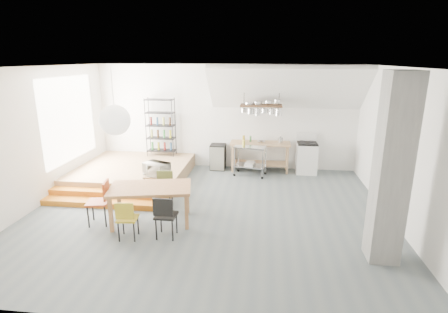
# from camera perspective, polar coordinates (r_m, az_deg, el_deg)

# --- Properties ---
(floor) EXTENTS (8.00, 8.00, 0.00)m
(floor) POSITION_cam_1_polar(r_m,az_deg,el_deg) (8.04, -2.63, -9.03)
(floor) COLOR #586165
(floor) RESTS_ON ground
(wall_back) EXTENTS (8.00, 0.04, 3.20)m
(wall_back) POSITION_cam_1_polar(r_m,az_deg,el_deg) (10.91, 0.26, 6.44)
(wall_back) COLOR silver
(wall_back) RESTS_ON ground
(wall_left) EXTENTS (0.04, 7.00, 3.20)m
(wall_left) POSITION_cam_1_polar(r_m,az_deg,el_deg) (9.06, -28.61, 2.57)
(wall_left) COLOR silver
(wall_left) RESTS_ON ground
(wall_right) EXTENTS (0.04, 7.00, 3.20)m
(wall_right) POSITION_cam_1_polar(r_m,az_deg,el_deg) (7.91, 27.13, 1.08)
(wall_right) COLOR silver
(wall_right) RESTS_ON ground
(ceiling) EXTENTS (8.00, 7.00, 0.02)m
(ceiling) POSITION_cam_1_polar(r_m,az_deg,el_deg) (7.30, -2.95, 14.42)
(ceiling) COLOR white
(ceiling) RESTS_ON wall_back
(slope_ceiling) EXTENTS (4.40, 1.44, 1.32)m
(slope_ceiling) POSITION_cam_1_polar(r_m,az_deg,el_deg) (10.14, 10.21, 10.90)
(slope_ceiling) COLOR white
(slope_ceiling) RESTS_ON wall_back
(window_pane) EXTENTS (0.02, 2.50, 2.20)m
(window_pane) POSITION_cam_1_polar(r_m,az_deg,el_deg) (10.25, -23.93, 5.62)
(window_pane) COLOR white
(window_pane) RESTS_ON wall_left
(platform) EXTENTS (3.00, 3.00, 0.40)m
(platform) POSITION_cam_1_polar(r_m,az_deg,el_deg) (10.41, -14.53, -2.47)
(platform) COLOR #A58252
(platform) RESTS_ON ground
(step_lower) EXTENTS (3.00, 0.35, 0.13)m
(step_lower) POSITION_cam_1_polar(r_m,az_deg,el_deg) (8.79, -19.02, -7.21)
(step_lower) COLOR #C56D17
(step_lower) RESTS_ON ground
(step_upper) EXTENTS (3.00, 0.35, 0.27)m
(step_upper) POSITION_cam_1_polar(r_m,az_deg,el_deg) (9.06, -18.11, -5.99)
(step_upper) COLOR #C56D17
(step_upper) RESTS_ON ground
(concrete_column) EXTENTS (0.50, 0.50, 3.20)m
(concrete_column) POSITION_cam_1_polar(r_m,az_deg,el_deg) (6.31, 25.69, -2.12)
(concrete_column) COLOR slate
(concrete_column) RESTS_ON ground
(kitchen_counter) EXTENTS (1.80, 0.60, 0.91)m
(kitchen_counter) POSITION_cam_1_polar(r_m,az_deg,el_deg) (10.70, 5.90, 0.83)
(kitchen_counter) COLOR #A58252
(kitchen_counter) RESTS_ON ground
(stove) EXTENTS (0.60, 0.60, 1.18)m
(stove) POSITION_cam_1_polar(r_m,az_deg,el_deg) (10.82, 13.31, -0.14)
(stove) COLOR white
(stove) RESTS_ON ground
(pot_rack) EXTENTS (1.20, 0.50, 1.43)m
(pot_rack) POSITION_cam_1_polar(r_m,az_deg,el_deg) (10.21, 6.25, 7.84)
(pot_rack) COLOR #402619
(pot_rack) RESTS_ON ceiling
(wire_shelving) EXTENTS (0.88, 0.38, 1.80)m
(wire_shelving) POSITION_cam_1_polar(r_m,az_deg,el_deg) (11.07, -10.30, 4.89)
(wire_shelving) COLOR black
(wire_shelving) RESTS_ON platform
(microwave_shelf) EXTENTS (0.60, 0.40, 0.16)m
(microwave_shelf) POSITION_cam_1_polar(r_m,az_deg,el_deg) (8.83, -10.89, -3.17)
(microwave_shelf) COLOR #A58252
(microwave_shelf) RESTS_ON platform
(paper_lantern) EXTENTS (0.60, 0.60, 0.60)m
(paper_lantern) POSITION_cam_1_polar(r_m,az_deg,el_deg) (7.18, -17.37, 5.69)
(paper_lantern) COLOR white
(paper_lantern) RESTS_ON ceiling
(dining_table) EXTENTS (1.82, 1.25, 0.79)m
(dining_table) POSITION_cam_1_polar(r_m,az_deg,el_deg) (7.47, -11.92, -5.47)
(dining_table) COLOR #8F5D34
(dining_table) RESTS_ON ground
(chair_mustard) EXTENTS (0.40, 0.40, 0.80)m
(chair_mustard) POSITION_cam_1_polar(r_m,az_deg,el_deg) (6.94, -15.63, -9.45)
(chair_mustard) COLOR #AA941D
(chair_mustard) RESTS_ON ground
(chair_black) EXTENTS (0.40, 0.40, 0.87)m
(chair_black) POSITION_cam_1_polar(r_m,az_deg,el_deg) (6.82, -9.63, -9.17)
(chair_black) COLOR black
(chair_black) RESTS_ON ground
(chair_olive) EXTENTS (0.42, 0.42, 0.86)m
(chair_olive) POSITION_cam_1_polar(r_m,az_deg,el_deg) (8.21, -9.72, -4.84)
(chair_olive) COLOR #59622E
(chair_olive) RESTS_ON ground
(chair_red) EXTENTS (0.50, 0.50, 0.94)m
(chair_red) POSITION_cam_1_polar(r_m,az_deg,el_deg) (7.72, -19.40, -6.51)
(chair_red) COLOR #B6441A
(chair_red) RESTS_ON ground
(rolling_cart) EXTENTS (0.99, 0.67, 0.90)m
(rolling_cart) POSITION_cam_1_polar(r_m,az_deg,el_deg) (10.29, 4.29, 0.01)
(rolling_cart) COLOR silver
(rolling_cart) RESTS_ON ground
(mini_fridge) EXTENTS (0.46, 0.46, 0.79)m
(mini_fridge) POSITION_cam_1_polar(r_m,az_deg,el_deg) (10.90, -0.99, -0.06)
(mini_fridge) COLOR black
(mini_fridge) RESTS_ON ground
(microwave) EXTENTS (0.71, 0.62, 0.33)m
(microwave) POSITION_cam_1_polar(r_m,az_deg,el_deg) (8.77, -10.96, -2.03)
(microwave) COLOR beige
(microwave) RESTS_ON microwave_shelf
(bowl) EXTENTS (0.28, 0.28, 0.06)m
(bowl) POSITION_cam_1_polar(r_m,az_deg,el_deg) (10.58, 6.09, 2.39)
(bowl) COLOR silver
(bowl) RESTS_ON kitchen_counter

